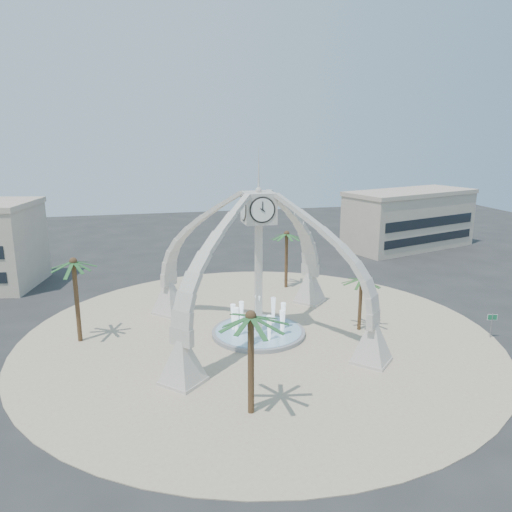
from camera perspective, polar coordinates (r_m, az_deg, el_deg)
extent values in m
plane|color=#282828|center=(43.43, 0.29, -9.02)|extent=(140.00, 140.00, 0.00)
cylinder|color=#BEAE8D|center=(43.42, 0.29, -8.99)|extent=(40.00, 40.00, 0.06)
cube|color=beige|center=(41.76, 0.29, -2.82)|extent=(0.55, 0.55, 9.80)
cube|color=beige|center=(40.42, 0.30, 5.56)|extent=(2.50, 2.50, 2.50)
cone|color=beige|center=(40.08, 0.31, 10.16)|extent=(0.20, 0.20, 4.00)
cylinder|color=white|center=(39.18, 0.75, 5.29)|extent=(1.84, 0.04, 1.84)
pyramid|color=beige|center=(51.15, 6.17, -3.60)|extent=(3.80, 3.80, 3.20)
pyramid|color=beige|center=(48.50, -9.87, -4.72)|extent=(3.80, 3.80, 3.20)
pyramid|color=beige|center=(35.39, -8.40, -11.91)|extent=(3.80, 3.80, 3.20)
pyramid|color=beige|center=(38.94, 13.11, -9.65)|extent=(3.80, 3.80, 3.20)
cylinder|color=gray|center=(43.35, 0.29, -8.78)|extent=(8.00, 8.00, 0.40)
cylinder|color=#8DB7D2|center=(43.27, 0.29, -8.51)|extent=(7.40, 7.40, 0.04)
cone|color=white|center=(42.68, 0.29, -6.53)|extent=(0.60, 0.60, 3.20)
cube|color=#BFAD95|center=(78.66, 17.07, 3.84)|extent=(21.49, 13.79, 8.00)
cube|color=#BFAD95|center=(78.07, 17.30, 6.95)|extent=(21.87, 14.17, 0.60)
cylinder|color=brown|center=(44.56, 11.82, -5.39)|extent=(0.32, 0.32, 4.84)
cylinder|color=brown|center=(43.48, -19.79, -4.92)|extent=(0.37, 0.37, 7.02)
cylinder|color=brown|center=(55.42, 3.48, -0.50)|extent=(0.37, 0.37, 6.31)
cylinder|color=brown|center=(30.91, -0.58, -12.33)|extent=(0.40, 0.40, 6.51)
cylinder|color=slate|center=(46.79, 25.31, -7.22)|extent=(0.07, 0.07, 2.25)
cube|color=#165A38|center=(46.54, 25.41, -6.34)|extent=(0.75, 0.25, 0.45)
cube|color=white|center=(46.54, 25.41, -6.34)|extent=(0.80, 0.25, 0.51)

